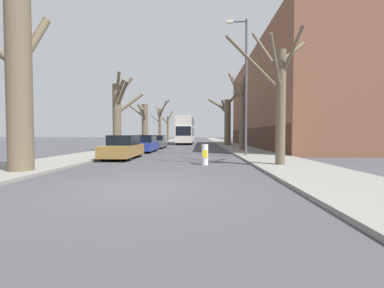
% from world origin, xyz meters
% --- Properties ---
extents(ground_plane, '(300.00, 300.00, 0.00)m').
position_xyz_m(ground_plane, '(0.00, 0.00, 0.00)').
color(ground_plane, '#424247').
extents(sidewalk_left, '(3.49, 120.00, 0.12)m').
position_xyz_m(sidewalk_left, '(-5.96, 50.00, 0.06)').
color(sidewalk_left, gray).
rests_on(sidewalk_left, ground).
extents(sidewalk_right, '(3.49, 120.00, 0.12)m').
position_xyz_m(sidewalk_right, '(5.96, 50.00, 0.06)').
color(sidewalk_right, gray).
rests_on(sidewalk_right, ground).
extents(building_facade_right, '(10.08, 30.41, 11.25)m').
position_xyz_m(building_facade_right, '(12.69, 25.10, 5.61)').
color(building_facade_right, brown).
rests_on(building_facade_right, ground).
extents(street_tree_left_0, '(4.54, 3.02, 8.87)m').
position_xyz_m(street_tree_left_0, '(-5.31, 2.66, 4.05)').
color(street_tree_left_0, brown).
rests_on(street_tree_left_0, ground).
extents(street_tree_left_1, '(2.47, 2.91, 6.82)m').
position_xyz_m(street_tree_left_1, '(-5.45, 15.01, 3.38)').
color(street_tree_left_1, brown).
rests_on(street_tree_left_1, ground).
extents(street_tree_left_2, '(3.00, 4.19, 5.65)m').
position_xyz_m(street_tree_left_2, '(-5.65, 26.14, 2.99)').
color(street_tree_left_2, brown).
rests_on(street_tree_left_2, ground).
extents(street_tree_left_3, '(3.60, 3.30, 7.54)m').
position_xyz_m(street_tree_left_3, '(-5.45, 38.09, 3.56)').
color(street_tree_left_3, brown).
rests_on(street_tree_left_3, ground).
extents(street_tree_left_4, '(2.52, 1.13, 6.73)m').
position_xyz_m(street_tree_left_4, '(-5.54, 49.66, 3.03)').
color(street_tree_left_4, brown).
rests_on(street_tree_left_4, ground).
extents(street_tree_right_0, '(4.09, 2.88, 6.80)m').
position_xyz_m(street_tree_right_0, '(5.33, 5.05, 3.27)').
color(street_tree_right_0, brown).
rests_on(street_tree_right_0, ground).
extents(street_tree_right_1, '(1.55, 3.10, 7.13)m').
position_xyz_m(street_tree_right_1, '(5.42, 16.50, 3.43)').
color(street_tree_right_1, brown).
rests_on(street_tree_right_1, ground).
extents(street_tree_right_2, '(4.16, 2.14, 7.31)m').
position_xyz_m(street_tree_right_2, '(5.29, 27.94, 3.56)').
color(street_tree_right_2, brown).
rests_on(street_tree_right_2, ground).
extents(double_decker_bus, '(2.45, 11.97, 4.40)m').
position_xyz_m(double_decker_bus, '(-0.72, 35.00, 2.49)').
color(double_decker_bus, silver).
rests_on(double_decker_bus, ground).
extents(parked_car_0, '(1.72, 4.35, 1.48)m').
position_xyz_m(parked_car_0, '(-3.17, 8.85, 0.69)').
color(parked_car_0, olive).
rests_on(parked_car_0, ground).
extents(parked_car_1, '(1.79, 4.45, 1.49)m').
position_xyz_m(parked_car_1, '(-3.17, 15.11, 0.70)').
color(parked_car_1, navy).
rests_on(parked_car_1, ground).
extents(parked_car_2, '(1.78, 4.33, 1.45)m').
position_xyz_m(parked_car_2, '(-3.17, 21.38, 0.69)').
color(parked_car_2, '#4C5156').
rests_on(parked_car_2, ground).
extents(lamp_post, '(1.40, 0.20, 9.17)m').
position_xyz_m(lamp_post, '(4.65, 10.30, 5.06)').
color(lamp_post, '#4C4F54').
rests_on(lamp_post, ground).
extents(traffic_bollard, '(0.32, 0.34, 1.03)m').
position_xyz_m(traffic_bollard, '(1.91, 5.69, 0.51)').
color(traffic_bollard, white).
rests_on(traffic_bollard, ground).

